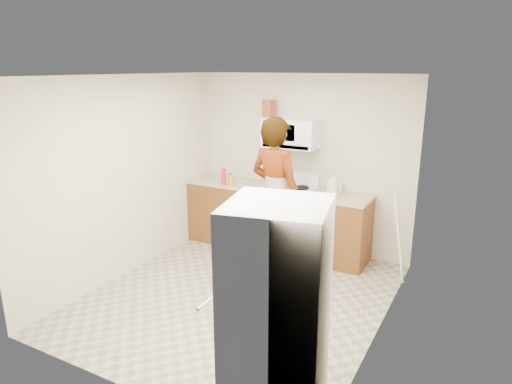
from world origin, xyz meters
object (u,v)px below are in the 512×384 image
Objects in this scene: microwave at (291,133)px; fridge at (276,315)px; kettle at (333,186)px; saucepan at (276,179)px; gas_range at (285,219)px; person at (275,196)px.

microwave is 3.44m from fridge.
microwave reaches higher than kettle.
saucepan is (-1.51, 3.09, 0.17)m from fridge.
kettle is at bearing 7.30° from gas_range.
microwave is 0.94m from kettle.
person is 10.33× the size of kettle.
microwave is at bearing -3.01° from saucepan.
person is 8.05× the size of saucepan.
fridge is (1.14, -2.32, -0.16)m from person.
gas_range is at bearing -64.61° from person.
kettle is (0.51, 0.71, 0.03)m from person.
saucepan is at bearing 176.99° from microwave.
fridge is at bearing -67.35° from microwave.
kettle reaches higher than saucepan.
gas_range is 0.82m from person.
microwave is at bearing 100.59° from fridge.
gas_range is 0.86m from kettle.
microwave is (0.00, 0.13, 1.21)m from gas_range.
microwave is 0.71m from saucepan.
saucepan is (-0.37, 0.76, 0.02)m from person.
kettle is 0.78× the size of saucepan.
person is 0.87m from kettle.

